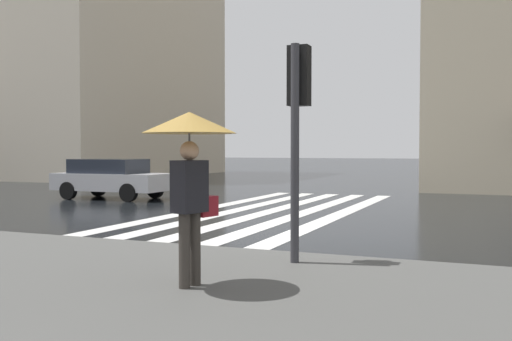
% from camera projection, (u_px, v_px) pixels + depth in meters
% --- Properties ---
extents(ground_plane, '(220.00, 220.00, 0.00)m').
position_uv_depth(ground_plane, '(275.00, 231.00, 12.33)').
color(ground_plane, black).
extents(zebra_crossing, '(13.00, 4.50, 0.01)m').
position_uv_depth(zebra_crossing, '(274.00, 210.00, 16.61)').
color(zebra_crossing, silver).
rests_on(zebra_crossing, ground_plane).
extents(haussmann_block_mid, '(17.16, 28.36, 24.99)m').
position_uv_depth(haussmann_block_mid, '(0.00, 7.00, 42.58)').
color(haussmann_block_mid, beige).
rests_on(haussmann_block_mid, ground_plane).
extents(traffic_signal_post, '(0.44, 0.30, 3.05)m').
position_uv_depth(traffic_signal_post, '(298.00, 105.00, 8.18)').
color(traffic_signal_post, '#333338').
rests_on(traffic_signal_post, sidewalk_pavement).
extents(car_silver, '(1.85, 4.10, 1.41)m').
position_uv_depth(car_silver, '(111.00, 178.00, 20.52)').
color(car_silver, '#B7B7BC').
rests_on(car_silver, ground_plane).
extents(pedestrian_with_floral_umbrella, '(1.09, 1.09, 2.01)m').
position_uv_depth(pedestrian_with_floral_umbrella, '(190.00, 144.00, 6.65)').
color(pedestrian_with_floral_umbrella, black).
rests_on(pedestrian_with_floral_umbrella, sidewalk_pavement).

